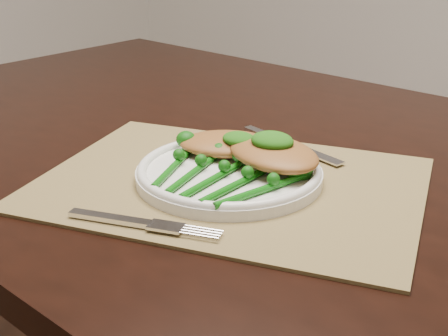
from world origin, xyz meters
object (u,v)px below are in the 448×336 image
Objects in this scene: placemat at (230,184)px; broccolini_bundle at (215,178)px; chicken_fillet_left at (227,144)px; dinner_plate at (229,172)px.

broccolini_bundle reaches higher than placemat.
chicken_fillet_left is (-0.04, 0.05, 0.03)m from placemat.
broccolini_bundle is (0.05, -0.09, -0.01)m from chicken_fillet_left.
chicken_fillet_left is at bearing 114.03° from placemat.
dinner_plate is 0.04m from broccolini_bundle.
chicken_fillet_left is 0.75× the size of broccolini_bundle.
chicken_fillet_left reaches higher than broccolini_bundle.
placemat is 3.70× the size of chicken_fillet_left.
broccolini_bundle is at bearing -79.72° from dinner_plate.
placemat is 0.04m from broccolini_bundle.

